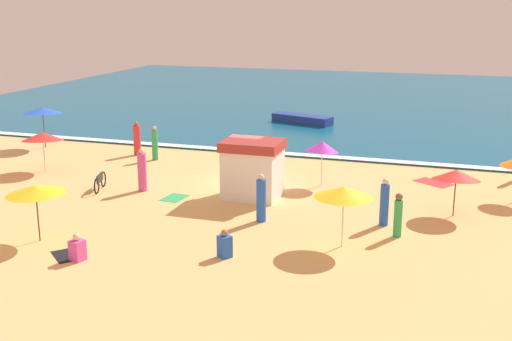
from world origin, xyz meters
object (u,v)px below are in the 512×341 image
object	(u,v)px
beachgoer_6	(398,216)
beachgoer_7	(137,139)
lifeguard_cabana	(253,168)
beachgoer_8	(225,245)
parked_bicycle	(100,182)
beachgoer_5	(384,203)
beachgoer_2	(155,144)
beach_umbrella_4	(43,136)
beach_umbrella_0	(42,110)
beach_umbrella_1	(344,192)
beach_umbrella_5	(35,190)
beach_umbrella_2	(322,147)
beachgoer_3	(142,171)
beach_umbrella_6	(456,175)
beachgoer_1	(261,199)
beachgoer_0	(77,249)
small_boat_0	(302,119)

from	to	relation	value
beachgoer_6	beachgoer_7	world-z (taller)	beachgoer_7
lifeguard_cabana	beachgoer_8	size ratio (longest dim) A/B	2.60
lifeguard_cabana	parked_bicycle	size ratio (longest dim) A/B	1.41
beachgoer_5	beachgoer_8	world-z (taller)	beachgoer_5
parked_bicycle	beachgoer_2	world-z (taller)	beachgoer_2
beach_umbrella_4	beachgoer_8	bearing A→B (deg)	-31.76
beach_umbrella_0	beach_umbrella_1	distance (m)	21.64
beach_umbrella_4	parked_bicycle	size ratio (longest dim) A/B	1.48
parked_bicycle	beachgoer_7	xyz separation A→B (m)	(-1.62, 6.57, 0.48)
beachgoer_2	beach_umbrella_5	bearing A→B (deg)	-82.95
beach_umbrella_2	beach_umbrella_5	distance (m)	12.67
lifeguard_cabana	beachgoer_5	bearing A→B (deg)	-18.22
beachgoer_3	beachgoer_7	bearing A→B (deg)	119.76
beach_umbrella_6	beach_umbrella_5	bearing A→B (deg)	-152.27
beachgoer_1	beachgoer_5	distance (m)	4.62
beach_umbrella_6	beach_umbrella_0	bearing A→B (deg)	166.18
beach_umbrella_5	beachgoer_6	xyz separation A→B (m)	(11.93, 4.23, -1.08)
beach_umbrella_6	beachgoer_3	distance (m)	13.26
beach_umbrella_4	beachgoer_1	world-z (taller)	beach_umbrella_4
beach_umbrella_5	beachgoer_0	xyz separation A→B (m)	(2.27, -1.13, -1.47)
beach_umbrella_6	small_boat_0	world-z (taller)	beach_umbrella_6
beach_umbrella_0	beach_umbrella_4	xyz separation A→B (m)	(3.27, -4.60, -0.39)
beach_umbrella_1	beachgoer_0	xyz separation A→B (m)	(-7.95, -3.82, -1.55)
beachgoer_1	beachgoer_8	bearing A→B (deg)	-91.33
beach_umbrella_6	parked_bicycle	size ratio (longest dim) A/B	1.11
beach_umbrella_0	beachgoer_8	xyz separation A→B (m)	(15.61, -12.24, -1.74)
beach_umbrella_6	beachgoer_7	xyz separation A→B (m)	(-16.72, 5.51, -0.80)
beach_umbrella_0	small_boat_0	bearing A→B (deg)	42.55
beach_umbrella_2	beachgoer_1	size ratio (longest dim) A/B	1.14
beach_umbrella_5	beachgoer_3	size ratio (longest dim) A/B	1.46
beach_umbrella_1	beachgoer_6	xyz separation A→B (m)	(1.71, 1.53, -1.16)
beachgoer_2	beachgoer_3	world-z (taller)	beachgoer_3
beachgoer_8	beachgoer_1	bearing A→B (deg)	88.67
lifeguard_cabana	beachgoer_6	xyz separation A→B (m)	(6.40, -2.99, -0.48)
beach_umbrella_5	beachgoer_7	xyz separation A→B (m)	(-2.92, 12.77, -1.01)
beach_umbrella_4	beachgoer_5	world-z (taller)	beach_umbrella_4
beachgoer_3	beachgoer_5	size ratio (longest dim) A/B	1.05
beach_umbrella_1	beach_umbrella_5	xyz separation A→B (m)	(-10.22, -2.69, -0.08)
beachgoer_0	beachgoer_8	bearing A→B (deg)	21.11
parked_bicycle	small_boat_0	bearing A→B (deg)	74.97
lifeguard_cabana	beachgoer_0	xyz separation A→B (m)	(-3.26, -8.34, -0.88)
beachgoer_1	beach_umbrella_6	bearing A→B (deg)	22.63
beach_umbrella_5	beachgoer_0	world-z (taller)	beach_umbrella_5
beachgoer_2	beachgoer_5	distance (m)	14.46
small_boat_0	beach_umbrella_0	bearing A→B (deg)	-137.45
beach_umbrella_2	beach_umbrella_5	bearing A→B (deg)	-128.93
beach_umbrella_1	beachgoer_3	distance (m)	10.49
beachgoer_0	beachgoer_6	bearing A→B (deg)	28.99
beachgoer_3	beachgoer_8	size ratio (longest dim) A/B	2.00
lifeguard_cabana	beachgoer_2	distance (m)	8.52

